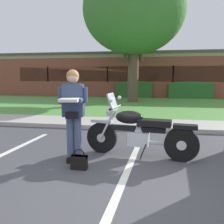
# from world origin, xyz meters

# --- Properties ---
(ground_plane) EXTENTS (140.00, 140.00, 0.00)m
(ground_plane) POSITION_xyz_m (0.00, 0.00, 0.00)
(ground_plane) COLOR #424247
(curb_strip) EXTENTS (60.00, 0.20, 0.12)m
(curb_strip) POSITION_xyz_m (0.00, 3.32, 0.06)
(curb_strip) COLOR #ADA89E
(curb_strip) RESTS_ON ground
(concrete_walk) EXTENTS (60.00, 1.50, 0.08)m
(concrete_walk) POSITION_xyz_m (0.00, 4.17, 0.04)
(concrete_walk) COLOR #ADA89E
(concrete_walk) RESTS_ON ground
(grass_lawn) EXTENTS (60.00, 8.73, 0.06)m
(grass_lawn) POSITION_xyz_m (0.00, 9.29, 0.03)
(grass_lawn) COLOR #518E3D
(grass_lawn) RESTS_ON ground
(stall_stripe_1) EXTENTS (0.36, 4.40, 0.01)m
(stall_stripe_1) POSITION_xyz_m (-0.03, 0.20, 0.00)
(stall_stripe_1) COLOR silver
(stall_stripe_1) RESTS_ON ground
(motorcycle) EXTENTS (2.24, 0.82, 1.26)m
(motorcycle) POSITION_xyz_m (0.21, 1.05, 0.49)
(motorcycle) COLOR black
(motorcycle) RESTS_ON ground
(rider_person) EXTENTS (0.53, 0.61, 1.70)m
(rider_person) POSITION_xyz_m (-1.05, 0.55, 1.01)
(rider_person) COLOR black
(rider_person) RESTS_ON ground
(handbag) EXTENTS (0.28, 0.13, 0.36)m
(handbag) POSITION_xyz_m (-0.85, 0.22, 0.14)
(handbag) COLOR black
(handbag) RESTS_ON ground
(shade_tree) EXTENTS (5.88, 5.88, 7.84)m
(shade_tree) POSITION_xyz_m (-0.85, 10.69, 5.31)
(shade_tree) COLOR brown
(shade_tree) RESTS_ON ground
(hedge_left) EXTENTS (2.58, 0.90, 1.24)m
(hedge_left) POSITION_xyz_m (-1.03, 13.91, 0.65)
(hedge_left) COLOR #286028
(hedge_left) RESTS_ON ground
(hedge_center_left) EXTENTS (3.02, 0.90, 1.24)m
(hedge_center_left) POSITION_xyz_m (2.93, 13.91, 0.65)
(hedge_center_left) COLOR #286028
(hedge_center_left) RESTS_ON ground
(brick_building) EXTENTS (28.19, 10.46, 3.40)m
(brick_building) POSITION_xyz_m (1.71, 18.95, 1.71)
(brick_building) COLOR brown
(brick_building) RESTS_ON ground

